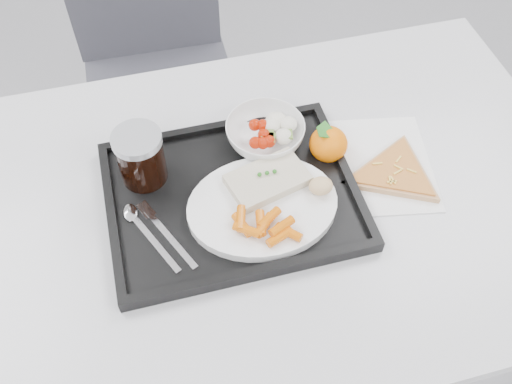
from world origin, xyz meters
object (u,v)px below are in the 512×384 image
table (270,217)px  tangerine (328,144)px  salad_bowl (265,134)px  cola_glass (141,156)px  dinner_plate (262,206)px  pizza_slice (394,173)px  tray (232,197)px  chair (155,54)px

table → tangerine: 0.18m
salad_bowl → cola_glass: 0.24m
table → cola_glass: cola_glass is taller
cola_glass → tangerine: bearing=-4.7°
salad_bowl → tangerine: bearing=-25.9°
salad_bowl → cola_glass: (-0.24, -0.03, 0.03)m
dinner_plate → cola_glass: bearing=146.0°
dinner_plate → salad_bowl: bearing=73.1°
table → dinner_plate: 0.10m
cola_glass → salad_bowl: bearing=6.0°
table → pizza_slice: (0.24, -0.01, 0.08)m
table → pizza_slice: 0.25m
table → salad_bowl: salad_bowl is taller
table → tangerine: size_ratio=15.09×
table → tray: (-0.07, 0.01, 0.08)m
chair → tray: chair is taller
table → pizza_slice: bearing=-2.9°
tangerine → cola_glass: bearing=175.3°
chair → dinner_plate: (0.11, -0.75, 0.24)m
chair → dinner_plate: bearing=-81.5°
tray → salad_bowl: size_ratio=2.96×
salad_bowl → table: bearing=-100.5°
tray → dinner_plate: bearing=-45.3°
tray → pizza_slice: size_ratio=2.05×
tray → pizza_slice: bearing=-4.6°
cola_glass → tangerine: (0.35, -0.03, -0.04)m
dinner_plate → tangerine: bearing=32.6°
salad_bowl → pizza_slice: size_ratio=0.69×
dinner_plate → cola_glass: size_ratio=2.50×
tray → pizza_slice: 0.31m
table → pizza_slice: pizza_slice is taller
tangerine → chair: bearing=112.4°
dinner_plate → cola_glass: cola_glass is taller
tray → cola_glass: bearing=150.2°
table → pizza_slice: size_ratio=5.45×
chair → salad_bowl: 0.67m
tangerine → pizza_slice: 0.14m
dinner_plate → tangerine: 0.19m
cola_glass → tangerine: size_ratio=1.36×
salad_bowl → tangerine: tangerine is taller
tangerine → tray: bearing=-164.7°
table → tray: 0.10m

